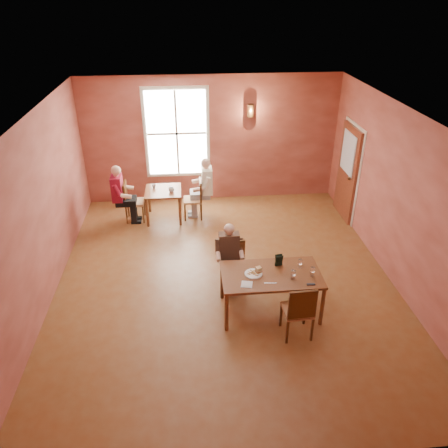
{
  "coord_description": "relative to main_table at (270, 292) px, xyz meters",
  "views": [
    {
      "loc": [
        -0.61,
        -6.45,
        4.75
      ],
      "look_at": [
        0.0,
        0.2,
        1.05
      ],
      "focal_mm": 35.0,
      "sensor_mm": 36.0,
      "label": 1
    }
  ],
  "objects": [
    {
      "name": "ground",
      "position": [
        -0.65,
        0.92,
        -0.37
      ],
      "size": [
        6.0,
        7.0,
        0.01
      ],
      "primitive_type": "cube",
      "color": "brown",
      "rests_on": "ground"
    },
    {
      "name": "wall_back",
      "position": [
        -0.65,
        4.42,
        1.13
      ],
      "size": [
        6.0,
        0.04,
        3.0
      ],
      "primitive_type": "cube",
      "color": "brown",
      "rests_on": "ground"
    },
    {
      "name": "wall_front",
      "position": [
        -0.65,
        -2.58,
        1.13
      ],
      "size": [
        6.0,
        0.04,
        3.0
      ],
      "primitive_type": "cube",
      "color": "brown",
      "rests_on": "ground"
    },
    {
      "name": "wall_left",
      "position": [
        -3.65,
        0.92,
        1.13
      ],
      "size": [
        0.04,
        7.0,
        3.0
      ],
      "primitive_type": "cube",
      "color": "brown",
      "rests_on": "ground"
    },
    {
      "name": "wall_right",
      "position": [
        2.35,
        0.92,
        1.13
      ],
      "size": [
        0.04,
        7.0,
        3.0
      ],
      "primitive_type": "cube",
      "color": "brown",
      "rests_on": "ground"
    },
    {
      "name": "ceiling",
      "position": [
        -0.65,
        0.92,
        2.63
      ],
      "size": [
        6.0,
        7.0,
        0.04
      ],
      "primitive_type": "cube",
      "color": "white",
      "rests_on": "wall_back"
    },
    {
      "name": "window",
      "position": [
        -1.45,
        4.37,
        1.33
      ],
      "size": [
        1.36,
        0.1,
        1.96
      ],
      "primitive_type": "cube",
      "color": "white",
      "rests_on": "wall_back"
    },
    {
      "name": "door",
      "position": [
        2.29,
        3.22,
        0.68
      ],
      "size": [
        0.12,
        1.04,
        2.1
      ],
      "primitive_type": "cube",
      "color": "maroon",
      "rests_on": "ground"
    },
    {
      "name": "wall_sconce",
      "position": [
        0.25,
        4.32,
        1.83
      ],
      "size": [
        0.16,
        0.16,
        0.28
      ],
      "primitive_type": "cylinder",
      "color": "brown",
      "rests_on": "wall_back"
    },
    {
      "name": "main_table",
      "position": [
        0.0,
        0.0,
        0.0
      ],
      "size": [
        1.57,
        0.88,
        0.74
      ],
      "primitive_type": null,
      "color": "brown",
      "rests_on": "ground"
    },
    {
      "name": "chair_diner_main",
      "position": [
        -0.5,
        0.65,
        0.07
      ],
      "size": [
        0.39,
        0.39,
        0.88
      ],
      "primitive_type": null,
      "rotation": [
        0.0,
        0.0,
        3.14
      ],
      "color": "brown",
      "rests_on": "ground"
    },
    {
      "name": "diner_main",
      "position": [
        -0.5,
        0.62,
        0.2
      ],
      "size": [
        0.46,
        0.46,
        1.14
      ],
      "primitive_type": null,
      "rotation": [
        0.0,
        0.0,
        3.14
      ],
      "color": "black",
      "rests_on": "ground"
    },
    {
      "name": "chair_empty",
      "position": [
        0.3,
        -0.56,
        0.11
      ],
      "size": [
        0.44,
        0.44,
        0.95
      ],
      "primitive_type": null,
      "rotation": [
        0.0,
        0.0,
        0.05
      ],
      "color": "#552E15",
      "rests_on": "ground"
    },
    {
      "name": "plate_food",
      "position": [
        -0.28,
        0.01,
        0.39
      ],
      "size": [
        0.37,
        0.37,
        0.04
      ],
      "primitive_type": "cylinder",
      "rotation": [
        0.0,
        0.0,
        0.42
      ],
      "color": "silver",
      "rests_on": "main_table"
    },
    {
      "name": "sandwich",
      "position": [
        -0.2,
        0.03,
        0.42
      ],
      "size": [
        0.1,
        0.1,
        0.1
      ],
      "primitive_type": "cube",
      "rotation": [
        0.0,
        0.0,
        0.34
      ],
      "color": "tan",
      "rests_on": "main_table"
    },
    {
      "name": "goblet_a",
      "position": [
        0.48,
        0.12,
        0.45
      ],
      "size": [
        0.09,
        0.09,
        0.17
      ],
      "primitive_type": null,
      "rotation": [
        0.0,
        0.0,
        0.41
      ],
      "color": "white",
      "rests_on": "main_table"
    },
    {
      "name": "goblet_b",
      "position": [
        0.62,
        -0.12,
        0.46
      ],
      "size": [
        0.09,
        0.09,
        0.18
      ],
      "primitive_type": null,
      "rotation": [
        0.0,
        0.0,
        0.35
      ],
      "color": "white",
      "rests_on": "main_table"
    },
    {
      "name": "goblet_c",
      "position": [
        0.31,
        -0.17,
        0.46
      ],
      "size": [
        0.09,
        0.09,
        0.18
      ],
      "primitive_type": null,
      "rotation": [
        0.0,
        0.0,
        -0.24
      ],
      "color": "white",
      "rests_on": "main_table"
    },
    {
      "name": "menu_stand",
      "position": [
        0.16,
        0.22,
        0.47
      ],
      "size": [
        0.13,
        0.08,
        0.2
      ],
      "primitive_type": "cube",
      "rotation": [
        0.0,
        0.0,
        0.17
      ],
      "color": "black",
      "rests_on": "main_table"
    },
    {
      "name": "knife",
      "position": [
        -0.06,
        -0.24,
        0.37
      ],
      "size": [
        0.19,
        0.03,
        0.0
      ],
      "primitive_type": "cube",
      "rotation": [
        0.0,
        0.0,
        -0.09
      ],
      "color": "silver",
      "rests_on": "main_table"
    },
    {
      "name": "napkin",
      "position": [
        -0.42,
        -0.24,
        0.37
      ],
      "size": [
        0.2,
        0.2,
        0.01
      ],
      "primitive_type": "cube",
      "rotation": [
        0.0,
        0.0,
        -0.23
      ],
      "color": "silver",
      "rests_on": "main_table"
    },
    {
      "name": "sunglasses",
      "position": [
        0.55,
        -0.34,
        0.38
      ],
      "size": [
        0.13,
        0.04,
        0.02
      ],
      "primitive_type": "cube",
      "rotation": [
        0.0,
        0.0,
        -0.05
      ],
      "color": "black",
      "rests_on": "main_table"
    },
    {
      "name": "second_table",
      "position": [
        -1.8,
        3.42,
        -0.02
      ],
      "size": [
        0.79,
        0.79,
        0.7
      ],
      "primitive_type": null,
      "color": "brown",
      "rests_on": "ground"
    },
    {
      "name": "chair_diner_white",
      "position": [
        -1.15,
        3.42,
        0.09
      ],
      "size": [
        0.41,
        0.41,
        0.92
      ],
      "primitive_type": null,
      "rotation": [
        0.0,
        0.0,
        1.57
      ],
      "color": "brown",
      "rests_on": "ground"
    },
    {
      "name": "diner_white",
      "position": [
        -1.12,
        3.42,
        0.3
      ],
      "size": [
        0.53,
        0.53,
        1.34
      ],
      "primitive_type": null,
      "rotation": [
        0.0,
        0.0,
        1.57
      ],
      "color": "silver",
      "rests_on": "ground"
    },
    {
      "name": "chair_diner_maroon",
      "position": [
        -2.45,
        3.42,
        0.09
      ],
      "size": [
        0.41,
        0.41,
        0.92
      ],
      "primitive_type": null,
      "rotation": [
        0.0,
        0.0,
        -1.57
      ],
      "color": "#492C16",
      "rests_on": "ground"
    },
    {
      "name": "diner_maroon",
      "position": [
        -2.48,
        3.42,
        0.28
      ],
      "size": [
        0.52,
        0.52,
        1.3
      ],
      "primitive_type": null,
      "rotation": [
        0.0,
        0.0,
        -1.57
      ],
      "color": "#501316",
      "rests_on": "ground"
    },
    {
      "name": "cup_a",
      "position": [
        -1.61,
        3.32,
        0.38
      ],
      "size": [
        0.16,
        0.16,
        0.1
      ],
      "primitive_type": "imported",
      "rotation": [
        0.0,
        0.0,
        0.32
      ],
      "color": "white",
      "rests_on": "second_table"
    },
    {
      "name": "cup_b",
      "position": [
        -2.01,
        3.56,
        0.38
      ],
      "size": [
        0.1,
        0.1,
        0.09
      ],
      "primitive_type": "imported",
      "rotation": [
        0.0,
        0.0,
        0.07
      ],
      "color": "silver",
      "rests_on": "second_table"
    }
  ]
}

